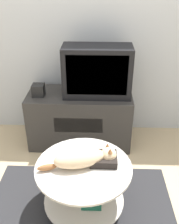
{
  "coord_description": "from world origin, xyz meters",
  "views": [
    {
      "loc": [
        0.13,
        -1.41,
        1.75
      ],
      "look_at": [
        0.06,
        0.53,
        0.64
      ],
      "focal_mm": 42.0,
      "sensor_mm": 36.0,
      "label": 1
    }
  ],
  "objects_px": {
    "cat": "(84,158)",
    "tv": "(97,71)",
    "dvd_box": "(103,159)",
    "speaker": "(38,90)"
  },
  "relations": [
    {
      "from": "speaker",
      "to": "cat",
      "type": "height_order",
      "value": "speaker"
    },
    {
      "from": "speaker",
      "to": "dvd_box",
      "type": "bearing_deg",
      "value": -52.31
    },
    {
      "from": "speaker",
      "to": "dvd_box",
      "type": "distance_m",
      "value": 1.07
    },
    {
      "from": "cat",
      "to": "dvd_box",
      "type": "bearing_deg",
      "value": 0.18
    },
    {
      "from": "speaker",
      "to": "cat",
      "type": "bearing_deg",
      "value": -60.23
    },
    {
      "from": "dvd_box",
      "to": "cat",
      "type": "xyz_separation_m",
      "value": [
        -0.14,
        -0.04,
        0.04
      ]
    },
    {
      "from": "speaker",
      "to": "cat",
      "type": "distance_m",
      "value": 1.02
    },
    {
      "from": "cat",
      "to": "tv",
      "type": "bearing_deg",
      "value": 69.25
    },
    {
      "from": "tv",
      "to": "cat",
      "type": "height_order",
      "value": "tv"
    },
    {
      "from": "tv",
      "to": "speaker",
      "type": "relative_size",
      "value": 5.63
    }
  ]
}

